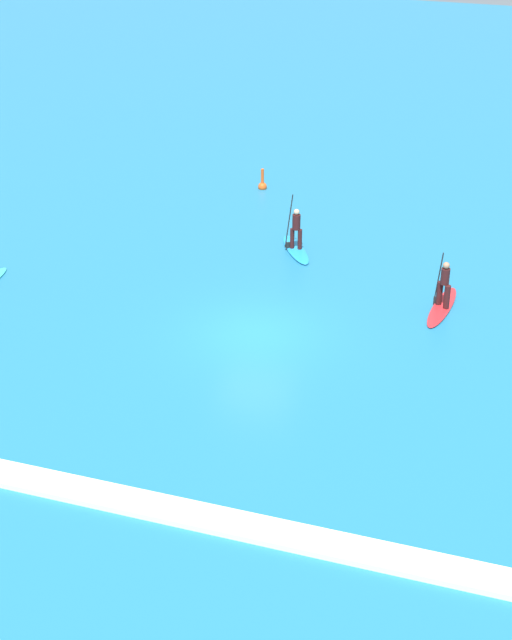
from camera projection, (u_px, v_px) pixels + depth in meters
name	position (u px, v px, depth m)	size (l,w,h in m)	color
ground_plane	(256.00, 333.00, 32.19)	(120.00, 120.00, 0.00)	#1E6B93
surfer_on_blue_board	(296.00, 241.00, 37.77)	(2.07, 2.77, 2.31)	#1E8CD1
surfer_on_red_board	(443.00, 298.00, 33.54)	(0.95, 3.32, 2.04)	red
marker_buoy	(262.00, 185.00, 43.81)	(0.40, 0.40, 1.04)	#E55119
wave_crest	(141.00, 504.00, 24.33)	(20.27, 0.90, 0.18)	white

